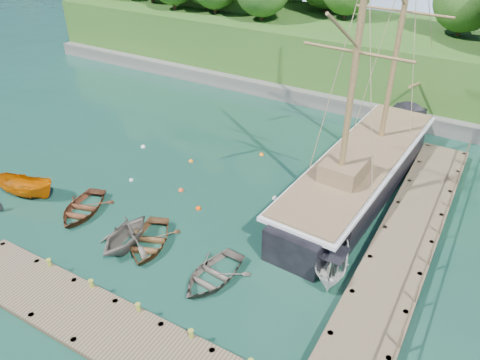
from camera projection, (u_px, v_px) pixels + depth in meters
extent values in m
plane|color=#163A29|center=(172.00, 245.00, 26.72)|extent=(160.00, 160.00, 0.00)
cube|color=#493B29|center=(118.00, 332.00, 20.83)|extent=(20.00, 3.20, 0.12)
cube|color=#30271D|center=(119.00, 335.00, 20.92)|extent=(20.00, 3.20, 0.20)
cylinder|color=#30271D|center=(5.00, 251.00, 26.18)|extent=(0.28, 0.28, 1.10)
cube|color=#493B29|center=(408.00, 235.00, 26.63)|extent=(3.20, 24.00, 0.12)
cube|color=#30271D|center=(407.00, 237.00, 26.72)|extent=(3.20, 24.00, 0.20)
cylinder|color=#30271D|center=(426.00, 151.00, 35.98)|extent=(0.28, 0.28, 1.10)
cylinder|color=#30271D|center=(462.00, 160.00, 34.88)|extent=(0.28, 0.28, 1.10)
cylinder|color=olive|center=(53.00, 274.00, 24.70)|extent=(0.26, 0.26, 0.45)
cylinder|color=olive|center=(94.00, 296.00, 23.42)|extent=(0.26, 0.26, 0.45)
cylinder|color=olive|center=(140.00, 319.00, 22.15)|extent=(0.26, 0.26, 0.45)
cylinder|color=olive|center=(192.00, 346.00, 20.87)|extent=(0.26, 0.26, 0.45)
imported|color=#572E1A|center=(83.00, 212.00, 29.38)|extent=(4.13, 4.92, 0.87)
imported|color=#5E574E|center=(127.00, 246.00, 26.63)|extent=(3.60, 4.07, 2.00)
imported|color=brown|center=(149.00, 245.00, 26.70)|extent=(4.42, 5.08, 0.88)
imported|color=#574F46|center=(213.00, 279.00, 24.41)|extent=(3.37, 4.44, 0.86)
imported|color=#BB5500|center=(29.00, 196.00, 30.90)|extent=(4.44, 2.50, 1.62)
imported|color=white|center=(331.00, 273.00, 24.78)|extent=(2.64, 4.62, 1.68)
cube|color=black|center=(358.00, 179.00, 31.44)|extent=(5.44, 14.31, 2.92)
cube|color=black|center=(401.00, 130.00, 37.77)|extent=(2.78, 4.57, 2.63)
cube|color=black|center=(303.00, 243.00, 25.81)|extent=(3.42, 3.81, 2.77)
cube|color=silver|center=(361.00, 160.00, 30.67)|extent=(5.77, 18.72, 0.25)
cube|color=brown|center=(362.00, 157.00, 30.54)|extent=(5.33, 18.29, 0.12)
cube|color=brown|center=(345.00, 169.00, 28.11)|extent=(2.47, 3.14, 1.20)
cylinder|color=brown|center=(421.00, 83.00, 38.68)|extent=(0.68, 6.90, 1.69)
cylinder|color=brown|center=(401.00, 24.00, 28.93)|extent=(0.36, 0.36, 15.51)
cylinder|color=brown|center=(355.00, 66.00, 24.19)|extent=(0.36, 0.36, 14.27)
cylinder|color=#8C7A59|center=(429.00, 2.00, 32.93)|extent=(0.73, 10.71, 9.01)
sphere|color=silver|center=(131.00, 180.00, 32.56)|extent=(0.30, 0.30, 0.30)
sphere|color=#EB4A1F|center=(181.00, 191.00, 31.46)|extent=(0.36, 0.36, 0.36)
sphere|color=#FB4203|center=(198.00, 209.00, 29.70)|extent=(0.35, 0.35, 0.35)
sphere|color=silver|center=(275.00, 199.00, 30.64)|extent=(0.35, 0.35, 0.35)
sphere|color=orange|center=(191.00, 162.00, 34.76)|extent=(0.34, 0.34, 0.34)
sphere|color=orange|center=(262.00, 155.00, 35.61)|extent=(0.36, 0.36, 0.36)
sphere|color=silver|center=(143.00, 147.00, 36.67)|extent=(0.37, 0.37, 0.37)
cube|color=#474744|center=(253.00, 81.00, 47.32)|extent=(50.00, 4.00, 1.40)
cube|color=#204A15|center=(280.00, 43.00, 50.42)|extent=(50.00, 14.00, 6.00)
cube|color=#204A15|center=(194.00, 3.00, 58.24)|extent=(24.00, 12.00, 10.00)
cylinder|color=#382616|center=(207.00, 2.00, 50.52)|extent=(0.36, 0.36, 1.40)
cylinder|color=#382616|center=(215.00, 6.00, 48.75)|extent=(0.36, 0.36, 1.40)
cylinder|color=#382616|center=(345.00, 12.00, 46.60)|extent=(0.36, 0.36, 1.40)
cylinder|color=#382616|center=(264.00, 5.00, 49.50)|extent=(0.36, 0.36, 1.40)
cylinder|color=#382616|center=(325.00, 5.00, 49.42)|extent=(0.36, 0.36, 1.40)
cylinder|color=#382616|center=(262.00, 13.00, 46.14)|extent=(0.36, 0.36, 1.40)
cylinder|color=#382616|center=(460.00, 28.00, 41.36)|extent=(0.36, 0.36, 1.40)
cylinder|color=#382616|center=(254.00, 1.00, 50.85)|extent=(0.36, 0.36, 1.40)
cylinder|color=#382616|center=(174.00, 3.00, 50.22)|extent=(0.36, 0.36, 1.40)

